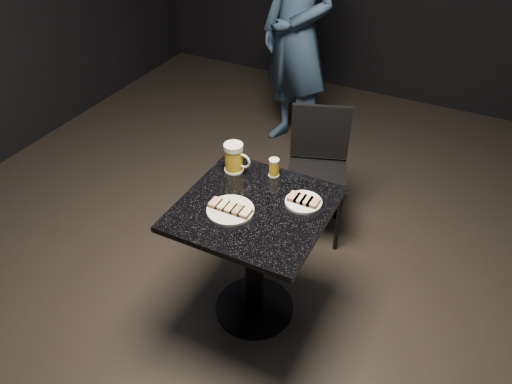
# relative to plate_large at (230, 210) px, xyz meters

# --- Properties ---
(floor) EXTENTS (6.00, 6.00, 0.00)m
(floor) POSITION_rel_plate_large_xyz_m (0.08, 0.09, -0.76)
(floor) COLOR black
(floor) RESTS_ON ground
(plate_large) EXTENTS (0.23, 0.23, 0.01)m
(plate_large) POSITION_rel_plate_large_xyz_m (0.00, 0.00, 0.00)
(plate_large) COLOR silver
(plate_large) RESTS_ON table
(plate_small) EXTENTS (0.18, 0.18, 0.01)m
(plate_small) POSITION_rel_plate_large_xyz_m (0.28, 0.21, 0.00)
(plate_small) COLOR white
(plate_small) RESTS_ON table
(patron) EXTENTS (0.81, 0.71, 1.87)m
(patron) POSITION_rel_plate_large_xyz_m (-0.45, 1.83, 0.18)
(patron) COLOR navy
(patron) RESTS_ON floor
(table) EXTENTS (0.70, 0.70, 0.75)m
(table) POSITION_rel_plate_large_xyz_m (0.08, 0.09, -0.25)
(table) COLOR black
(table) RESTS_ON floor
(beer_mug) EXTENTS (0.15, 0.10, 0.16)m
(beer_mug) POSITION_rel_plate_large_xyz_m (-0.15, 0.31, 0.07)
(beer_mug) COLOR white
(beer_mug) RESTS_ON table
(beer_tumbler) EXTENTS (0.06, 0.06, 0.10)m
(beer_tumbler) POSITION_rel_plate_large_xyz_m (0.06, 0.36, 0.04)
(beer_tumbler) COLOR silver
(beer_tumbler) RESTS_ON table
(chair) EXTENTS (0.46, 0.46, 0.85)m
(chair) POSITION_rel_plate_large_xyz_m (0.11, 0.91, -0.26)
(chair) COLOR black
(chair) RESTS_ON floor
(canapes_on_plate_large) EXTENTS (0.21, 0.07, 0.02)m
(canapes_on_plate_large) POSITION_rel_plate_large_xyz_m (-0.00, 0.00, 0.02)
(canapes_on_plate_large) COLOR #4C3521
(canapes_on_plate_large) RESTS_ON plate_large
(canapes_on_plate_small) EXTENTS (0.15, 0.07, 0.02)m
(canapes_on_plate_small) POSITION_rel_plate_large_xyz_m (0.28, 0.21, 0.02)
(canapes_on_plate_small) COLOR #4C3521
(canapes_on_plate_small) RESTS_ON plate_small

